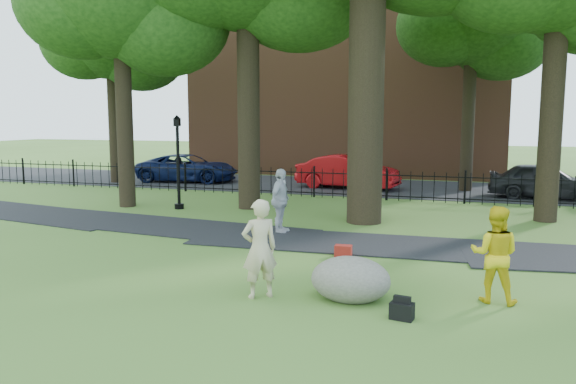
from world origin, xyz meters
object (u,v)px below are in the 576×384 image
(man, at_px, (495,254))
(lamppost, at_px, (178,163))
(woman, at_px, (260,249))
(red_sedan, at_px, (348,172))
(boulder, at_px, (351,277))

(man, height_order, lamppost, lamppost)
(woman, distance_m, red_sedan, 16.31)
(woman, xyz_separation_m, man, (4.09, 1.06, -0.04))
(boulder, bearing_deg, red_sedan, 102.00)
(red_sedan, bearing_deg, lamppost, 156.08)
(man, distance_m, lamppost, 12.92)
(woman, relative_size, red_sedan, 0.39)
(boulder, xyz_separation_m, red_sedan, (-3.36, 15.82, 0.35))
(boulder, bearing_deg, lamppost, 134.33)
(woman, relative_size, lamppost, 0.54)
(man, distance_m, red_sedan, 16.24)
(man, bearing_deg, boulder, 21.33)
(woman, xyz_separation_m, lamppost, (-6.38, 8.58, 0.74))
(man, xyz_separation_m, lamppost, (-10.47, 7.53, 0.79))
(man, relative_size, boulder, 1.20)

